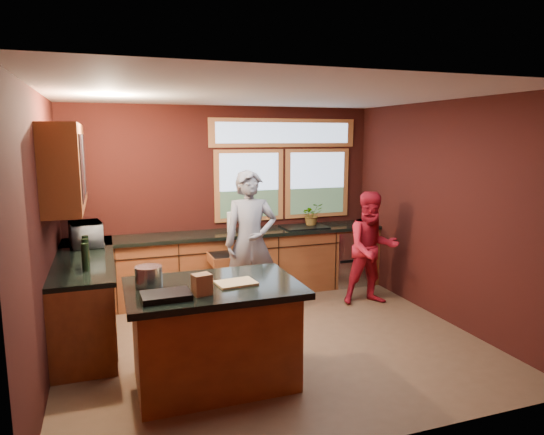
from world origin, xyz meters
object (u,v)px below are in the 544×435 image
island (214,333)px  person_grey (250,243)px  cutting_board (236,283)px  stock_pot (149,276)px  person_red (372,248)px

island → person_grey: (0.85, 1.65, 0.45)m
island → cutting_board: 0.52m
island → cutting_board: (0.20, -0.05, 0.48)m
island → person_grey: bearing=62.8°
cutting_board → stock_pot: stock_pot is taller
island → cutting_board: size_ratio=4.43×
person_red → cutting_board: (-2.30, -1.48, 0.18)m
stock_pot → person_red: bearing=22.9°
person_grey → cutting_board: (-0.65, -1.70, 0.03)m
island → stock_pot: 0.80m
stock_pot → cutting_board: bearing=-14.9°
island → stock_pot: stock_pot is taller
island → person_grey: size_ratio=0.84×
cutting_board → stock_pot: 0.78m
cutting_board → stock_pot: size_ratio=1.46×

